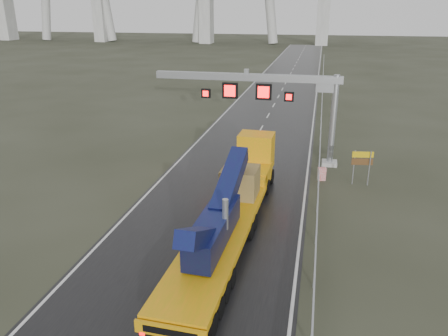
% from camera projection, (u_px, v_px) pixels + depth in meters
% --- Properties ---
extents(ground, '(400.00, 400.00, 0.00)m').
position_uv_depth(ground, '(178.00, 283.00, 20.12)').
color(ground, '#2D3021').
rests_on(ground, ground).
extents(road, '(11.00, 200.00, 0.02)m').
position_uv_depth(road, '(274.00, 105.00, 56.77)').
color(road, black).
rests_on(road, ground).
extents(guardrail, '(0.20, 140.00, 1.40)m').
position_uv_depth(guardrail, '(321.00, 121.00, 46.14)').
color(guardrail, '#93979B').
rests_on(guardrail, ground).
extents(sign_gantry, '(14.90, 1.20, 7.42)m').
position_uv_depth(sign_gantry, '(273.00, 93.00, 34.24)').
color(sign_gantry, '#A4A39F').
rests_on(sign_gantry, ground).
extents(heavy_haul_truck, '(3.26, 18.51, 4.33)m').
position_uv_depth(heavy_haul_truck, '(236.00, 195.00, 25.40)').
color(heavy_haul_truck, orange).
rests_on(heavy_haul_truck, ground).
extents(exit_sign_pair, '(1.47, 0.30, 2.53)m').
position_uv_depth(exit_sign_pair, '(362.00, 161.00, 30.69)').
color(exit_sign_pair, '#9FA2A8').
rests_on(exit_sign_pair, ground).
extents(striped_barrier, '(0.64, 0.46, 0.97)m').
position_uv_depth(striped_barrier, '(322.00, 174.00, 31.92)').
color(striped_barrier, red).
rests_on(striped_barrier, ground).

